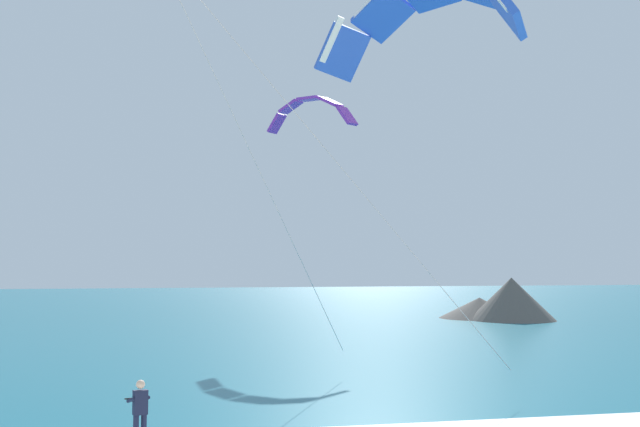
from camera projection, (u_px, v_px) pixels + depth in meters
name	position (u px, v px, depth m)	size (l,w,h in m)	color
sea	(169.00, 308.00, 75.27)	(200.00, 120.00, 0.20)	#146075
kitesurfer	(140.00, 410.00, 18.25)	(0.64, 0.63, 1.69)	#191E38
kite_primary	(421.00, 10.00, 27.10)	(12.10, 9.48, 14.09)	blue
kite_distant	(311.00, 109.00, 44.89)	(5.12, 4.65, 2.08)	purple
headland_right	(500.00, 303.00, 58.03)	(8.74, 9.83, 3.51)	#56514C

